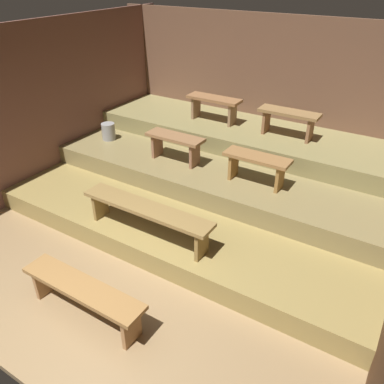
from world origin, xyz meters
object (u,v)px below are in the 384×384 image
at_px(bench_middle_right, 257,163).
at_px(pail_middle, 109,131).
at_px(bench_middle_left, 175,142).
at_px(bench_lower_center, 147,212).
at_px(bench_upper_right, 289,117).
at_px(bench_upper_left, 214,103).
at_px(bench_floor_center, 83,292).

distance_m(bench_middle_right, pail_middle, 3.08).
distance_m(bench_middle_left, bench_middle_right, 1.47).
relative_size(bench_lower_center, bench_upper_right, 1.90).
bearing_deg(bench_upper_left, bench_middle_right, -41.32).
height_order(bench_floor_center, bench_middle_left, bench_middle_left).
bearing_deg(bench_lower_center, pail_middle, 142.40).
bearing_deg(bench_upper_right, bench_upper_left, 180.00).
height_order(bench_upper_right, pail_middle, bench_upper_right).
bearing_deg(bench_floor_center, bench_upper_left, 99.27).
bearing_deg(pail_middle, bench_middle_left, -3.79).
relative_size(bench_middle_right, bench_upper_left, 0.98).
bearing_deg(bench_lower_center, bench_middle_left, 111.00).
xyz_separation_m(bench_upper_left, pail_middle, (-1.61, -1.18, -0.50)).
distance_m(bench_upper_left, pail_middle, 2.06).
relative_size(bench_upper_left, pail_middle, 3.25).
relative_size(bench_lower_center, pail_middle, 6.18).
height_order(bench_middle_right, bench_upper_right, bench_upper_right).
distance_m(bench_floor_center, pail_middle, 3.80).
height_order(bench_floor_center, bench_upper_left, bench_upper_left).
relative_size(bench_floor_center, pail_middle, 5.09).
distance_m(bench_lower_center, bench_middle_left, 1.74).
distance_m(bench_lower_center, pail_middle, 2.80).
bearing_deg(bench_floor_center, bench_middle_right, 74.98).
bearing_deg(bench_floor_center, bench_lower_center, 93.48).
distance_m(bench_floor_center, bench_middle_left, 3.04).
bearing_deg(bench_middle_right, pail_middle, 178.02).
distance_m(bench_middle_right, bench_upper_left, 1.97).
xyz_separation_m(bench_middle_left, bench_upper_left, (0.01, 1.28, 0.31)).
bearing_deg(bench_middle_left, bench_floor_center, -76.54).
height_order(bench_upper_left, pail_middle, bench_upper_left).
xyz_separation_m(bench_lower_center, pail_middle, (-2.21, 1.71, 0.09)).
relative_size(bench_middle_left, pail_middle, 3.18).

